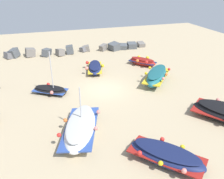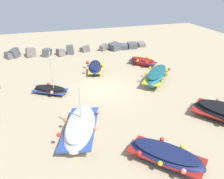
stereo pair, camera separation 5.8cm
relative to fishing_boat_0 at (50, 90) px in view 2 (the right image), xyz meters
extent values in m
plane|color=tan|center=(4.50, -0.67, -0.33)|extent=(51.59, 51.59, 0.00)
ellipsoid|color=black|center=(0.00, 0.00, -0.05)|extent=(3.17, 2.61, 0.63)
cube|color=#2D4C9E|center=(0.00, 0.00, -0.02)|extent=(3.08, 2.56, 0.10)
ellipsoid|color=black|center=(0.00, 0.00, 0.20)|extent=(2.78, 2.28, 0.14)
cylinder|color=#B7B7BC|center=(0.28, -0.18, 1.81)|extent=(0.08, 0.08, 3.14)
sphere|color=#EA7F75|center=(0.07, -0.86, 0.16)|extent=(0.29, 0.29, 0.29)
sphere|color=red|center=(-0.07, 0.87, 0.16)|extent=(0.29, 0.29, 0.29)
ellipsoid|color=maroon|center=(10.35, 4.07, 0.06)|extent=(2.82, 3.12, 0.82)
cube|color=navy|center=(10.35, 4.07, 0.10)|extent=(2.76, 3.03, 0.11)
ellipsoid|color=maroon|center=(10.35, 4.07, 0.38)|extent=(2.47, 2.73, 0.16)
sphere|color=red|center=(10.33, 3.01, 0.38)|extent=(0.35, 0.35, 0.35)
sphere|color=yellow|center=(11.05, 4.29, 0.41)|extent=(0.35, 0.35, 0.35)
sphere|color=orange|center=(9.65, 3.85, 0.33)|extent=(0.35, 0.35, 0.35)
sphere|color=yellow|center=(10.36, 5.13, 0.29)|extent=(0.35, 0.35, 0.35)
ellipsoid|color=navy|center=(4.86, 3.89, 0.04)|extent=(2.19, 3.90, 0.75)
cube|color=gold|center=(4.86, 3.89, 0.07)|extent=(2.20, 3.77, 0.08)
ellipsoid|color=#151E45|center=(4.86, 3.89, 0.34)|extent=(1.92, 3.43, 0.13)
sphere|color=#EA7F75|center=(3.87, 3.25, 0.34)|extent=(0.35, 0.35, 0.35)
sphere|color=yellow|center=(5.65, 3.69, 0.25)|extent=(0.35, 0.35, 0.35)
sphere|color=red|center=(4.29, 4.92, 0.33)|extent=(0.35, 0.35, 0.35)
ellipsoid|color=white|center=(1.38, -6.44, 0.14)|extent=(3.42, 5.24, 1.08)
cube|color=#2D4C9E|center=(1.38, -6.44, 0.19)|extent=(3.37, 5.06, 0.21)
ellipsoid|color=beige|center=(1.38, -6.44, 0.55)|extent=(2.97, 4.59, 0.26)
cylinder|color=#B7B7BC|center=(1.55, -5.97, 1.67)|extent=(0.08, 0.08, 2.09)
sphere|color=#EA7F75|center=(2.77, -5.58, 0.55)|extent=(0.26, 0.26, 0.26)
sphere|color=orange|center=(0.56, -5.70, 0.40)|extent=(0.26, 0.26, 0.26)
sphere|color=#EA7F75|center=(2.20, -7.19, 0.43)|extent=(0.26, 0.26, 0.26)
sphere|color=red|center=(-0.01, -7.31, 0.52)|extent=(0.26, 0.26, 0.26)
ellipsoid|color=#1E6670|center=(9.69, -0.58, 0.25)|extent=(4.24, 4.57, 1.18)
cube|color=gold|center=(9.69, -0.58, 0.30)|extent=(4.15, 4.45, 0.12)
ellipsoid|color=#1A565F|center=(9.69, -0.58, 0.73)|extent=(3.72, 4.01, 0.21)
sphere|color=red|center=(11.20, -0.15, 0.61)|extent=(0.26, 0.26, 0.26)
sphere|color=yellow|center=(9.46, 0.48, 0.74)|extent=(0.26, 0.26, 0.26)
sphere|color=orange|center=(10.34, -1.15, 0.58)|extent=(0.26, 0.26, 0.26)
sphere|color=yellow|center=(8.60, -0.51, 0.66)|extent=(0.26, 0.26, 0.26)
sphere|color=#EA7F75|center=(9.48, -2.14, 0.68)|extent=(0.26, 0.26, 0.26)
sphere|color=#EA7F75|center=(11.63, -6.50, 0.47)|extent=(0.31, 0.31, 0.31)
ellipsoid|color=navy|center=(5.27, -10.28, 0.07)|extent=(3.93, 4.17, 0.81)
cube|color=maroon|center=(5.27, -10.28, 0.11)|extent=(3.86, 4.09, 0.07)
ellipsoid|color=#151E45|center=(5.27, -10.28, 0.41)|extent=(3.46, 3.67, 0.13)
sphere|color=#EA7F75|center=(5.37, -11.75, 0.36)|extent=(0.26, 0.26, 0.26)
sphere|color=yellow|center=(6.33, -10.14, 0.29)|extent=(0.26, 0.26, 0.26)
sphere|color=yellow|center=(4.60, -10.87, 0.27)|extent=(0.26, 0.26, 0.26)
sphere|color=red|center=(5.56, -9.26, 0.34)|extent=(0.26, 0.26, 0.26)
sphere|color=red|center=(3.83, -9.99, 0.40)|extent=(0.26, 0.26, 0.26)
cube|color=slate|center=(-4.04, 11.25, 0.03)|extent=(1.29, 1.41, 0.90)
cube|color=#4C5156|center=(-3.38, 11.40, 0.18)|extent=(1.45, 1.42, 1.31)
cube|color=slate|center=(-1.51, 11.29, 0.15)|extent=(1.35, 1.51, 1.16)
cube|color=#4C5156|center=(0.42, 10.80, 0.10)|extent=(1.40, 1.47, 1.09)
cube|color=slate|center=(2.04, 10.51, 0.06)|extent=(1.20, 1.39, 1.00)
cube|color=#4C5156|center=(3.32, 11.02, 0.16)|extent=(1.14, 1.49, 1.16)
cube|color=slate|center=(5.10, 11.21, -0.03)|extent=(1.06, 1.08, 0.78)
cube|color=slate|center=(5.53, 11.29, 0.03)|extent=(1.03, 0.87, 0.92)
cube|color=slate|center=(7.73, 10.88, 0.07)|extent=(1.31, 1.24, 0.94)
cube|color=#4C5156|center=(9.18, 10.62, 0.14)|extent=(1.68, 1.68, 1.19)
cube|color=#4C5156|center=(10.55, 10.73, -0.01)|extent=(1.20, 1.41, 0.80)
cube|color=#4C5156|center=(11.77, 10.72, 0.05)|extent=(1.35, 1.42, 0.89)
cube|color=slate|center=(13.34, 11.19, -0.04)|extent=(0.99, 1.35, 0.73)
camera|label=1|loc=(-0.47, -18.78, 8.78)|focal=38.04mm
camera|label=2|loc=(-0.42, -18.79, 8.78)|focal=38.04mm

